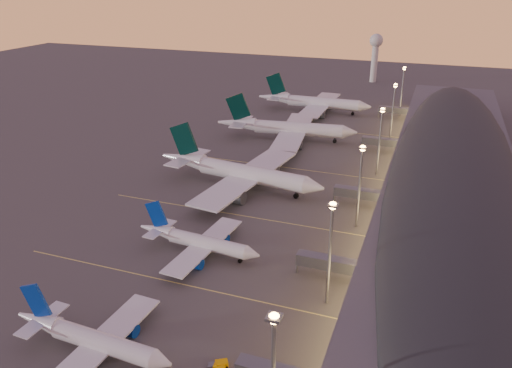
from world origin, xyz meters
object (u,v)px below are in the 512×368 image
object	(u,v)px
airliner_wide_far	(314,102)
baggage_tug_b	(219,364)
airliner_wide_near	(238,172)
radar_tower	(375,50)
baggage_tug_a	(217,367)
airliner_narrow_north	(198,241)
airliner_wide_mid	(286,128)
airliner_narrow_south	(91,339)

from	to	relation	value
airliner_wide_far	baggage_tug_b	xyz separation A→B (m)	(30.11, -194.12, -4.66)
airliner_wide_far	airliner_wide_near	bearing A→B (deg)	-89.78
radar_tower	baggage_tug_a	bearing A→B (deg)	-87.86
airliner_narrow_north	radar_tower	world-z (taller)	radar_tower
baggage_tug_a	airliner_wide_near	bearing A→B (deg)	101.94
airliner_wide_far	baggage_tug_a	world-z (taller)	airliner_wide_far
baggage_tug_b	baggage_tug_a	bearing A→B (deg)	-132.20
airliner_narrow_north	baggage_tug_a	size ratio (longest dim) A/B	11.11
airliner_wide_near	radar_tower	world-z (taller)	radar_tower
airliner_wide_far	airliner_wide_mid	bearing A→B (deg)	-89.43
airliner_narrow_south	radar_tower	bearing A→B (deg)	89.57
airliner_wide_far	baggage_tug_b	size ratio (longest dim) A/B	15.75
radar_tower	baggage_tug_b	distance (m)	288.27
airliner_wide_near	airliner_wide_far	bearing A→B (deg)	97.66
baggage_tug_b	airliner_wide_far	bearing A→B (deg)	67.20
airliner_narrow_south	airliner_wide_near	distance (m)	89.37
airliner_narrow_north	airliner_wide_near	distance (m)	47.07
airliner_wide_near	airliner_wide_mid	distance (m)	57.61
airliner_wide_far	baggage_tug_b	bearing A→B (deg)	-81.03
airliner_wide_near	airliner_narrow_north	bearing A→B (deg)	-73.88
baggage_tug_a	baggage_tug_b	xyz separation A→B (m)	(0.15, 0.81, 0.08)
airliner_wide_mid	baggage_tug_b	world-z (taller)	airliner_wide_mid
airliner_narrow_north	airliner_wide_near	size ratio (longest dim) A/B	0.57
airliner_wide_far	baggage_tug_a	distance (m)	197.28
airliner_narrow_south	airliner_wide_near	bearing A→B (deg)	95.31
airliner_narrow_south	airliner_wide_mid	world-z (taller)	airliner_wide_mid
airliner_narrow_north	baggage_tug_a	xyz separation A→B (m)	(22.85, -38.16, -2.99)
radar_tower	airliner_narrow_south	bearing A→B (deg)	-92.85
airliner_wide_near	airliner_narrow_south	bearing A→B (deg)	-79.52
airliner_narrow_north	airliner_wide_near	world-z (taller)	airliner_wide_near
airliner_wide_mid	baggage_tug_b	xyz separation A→B (m)	(29.73, -141.47, -4.79)
airliner_narrow_north	airliner_wide_far	size ratio (longest dim) A/B	0.59
airliner_narrow_south	airliner_narrow_north	xyz separation A→B (m)	(2.48, 42.73, -0.03)
airliner_narrow_south	airliner_wide_far	xyz separation A→B (m)	(-4.64, 199.50, 1.71)
airliner_narrow_north	radar_tower	bearing A→B (deg)	91.69
airliner_narrow_south	airliner_wide_mid	bearing A→B (deg)	94.09
airliner_wide_far	airliner_narrow_north	bearing A→B (deg)	-87.25
airliner_narrow_north	airliner_narrow_south	bearing A→B (deg)	-88.86
airliner_narrow_south	radar_tower	xyz separation A→B (m)	(14.57, 292.65, 18.42)
airliner_narrow_south	airliner_wide_mid	distance (m)	146.92
radar_tower	baggage_tug_a	world-z (taller)	radar_tower
airliner_narrow_south	baggage_tug_a	xyz separation A→B (m)	(25.32, 4.56, -3.02)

